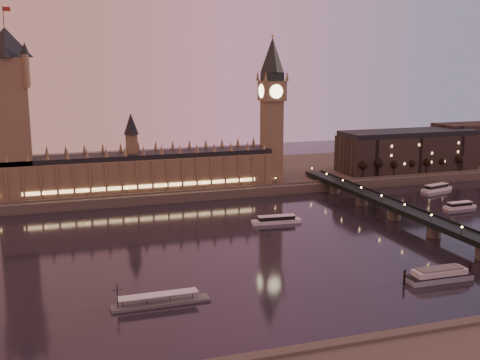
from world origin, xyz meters
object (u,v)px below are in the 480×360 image
object	(u,v)px
cruise_boat_a	(276,220)
pontoon_pier	(160,302)
moored_barge	(439,275)
cruise_boat_b	(437,188)

from	to	relation	value
cruise_boat_a	pontoon_pier	distance (m)	128.25
moored_barge	cruise_boat_b	bearing A→B (deg)	54.86
cruise_boat_a	cruise_boat_b	size ratio (longest dim) A/B	1.07
pontoon_pier	cruise_boat_b	bearing A→B (deg)	31.43
cruise_boat_a	moored_barge	bearing A→B (deg)	-68.64
moored_barge	pontoon_pier	distance (m)	118.53
cruise_boat_b	pontoon_pier	bearing A→B (deg)	-164.01
cruise_boat_b	pontoon_pier	world-z (taller)	pontoon_pier
cruise_boat_a	pontoon_pier	bearing A→B (deg)	-127.30
cruise_boat_a	cruise_boat_b	xyz separation A→B (m)	(142.05, 44.80, 0.12)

